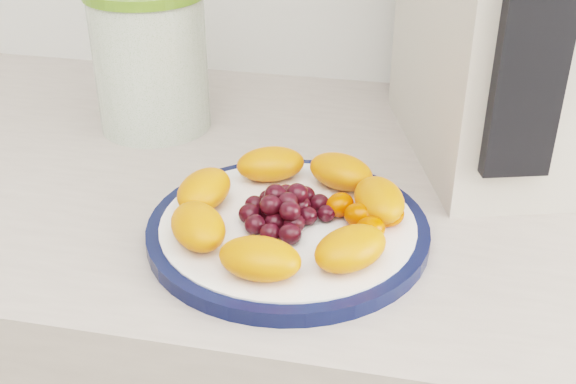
# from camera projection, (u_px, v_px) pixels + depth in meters

# --- Properties ---
(plate_rim) EXTENTS (0.27, 0.27, 0.01)m
(plate_rim) POSITION_uv_depth(u_px,v_px,m) (288.00, 230.00, 0.70)
(plate_rim) COLOR #0B1235
(plate_rim) RESTS_ON counter
(plate_face) EXTENTS (0.25, 0.25, 0.02)m
(plate_face) POSITION_uv_depth(u_px,v_px,m) (288.00, 229.00, 0.70)
(plate_face) COLOR white
(plate_face) RESTS_ON counter
(canister) EXTENTS (0.17, 0.17, 0.17)m
(canister) POSITION_uv_depth(u_px,v_px,m) (151.00, 63.00, 0.89)
(canister) COLOR #325A17
(canister) RESTS_ON counter
(appliance_panel) EXTENTS (0.07, 0.04, 0.28)m
(appliance_panel) POSITION_uv_depth(u_px,v_px,m) (536.00, 30.00, 0.63)
(appliance_panel) COLOR black
(appliance_panel) RESTS_ON appliance_body
(fruit_plate) EXTENTS (0.23, 0.23, 0.03)m
(fruit_plate) POSITION_uv_depth(u_px,v_px,m) (291.00, 207.00, 0.69)
(fruit_plate) COLOR #E7560E
(fruit_plate) RESTS_ON plate_face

